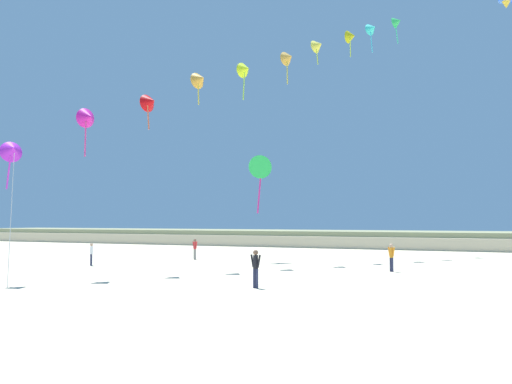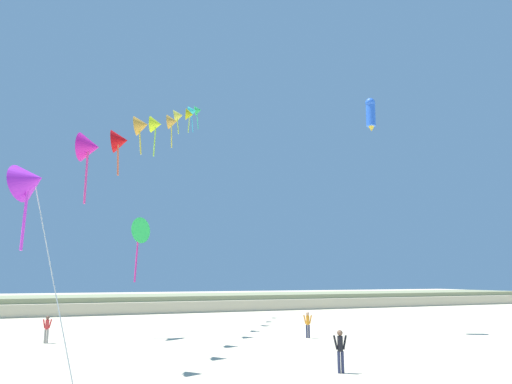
# 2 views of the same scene
# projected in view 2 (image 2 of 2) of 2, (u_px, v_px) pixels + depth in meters

# --- Properties ---
(dune_ridge) EXTENTS (120.00, 12.92, 1.84)m
(dune_ridge) POSITION_uv_depth(u_px,v_px,m) (135.00, 303.00, 55.74)
(dune_ridge) COLOR beige
(dune_ridge) RESTS_ON ground
(person_near_left) EXTENTS (0.52, 0.43, 1.69)m
(person_near_left) POSITION_uv_depth(u_px,v_px,m) (308.00, 323.00, 30.41)
(person_near_left) COLOR #282D4C
(person_near_left) RESTS_ON ground
(person_mid_center) EXTENTS (0.56, 0.27, 1.64)m
(person_mid_center) POSITION_uv_depth(u_px,v_px,m) (47.00, 327.00, 27.96)
(person_mid_center) COLOR gray
(person_mid_center) RESTS_ON ground
(person_far_left) EXTENTS (0.61, 0.25, 1.75)m
(person_far_left) POSITION_uv_depth(u_px,v_px,m) (340.00, 348.00, 19.23)
(person_far_left) COLOR #282D4C
(person_far_left) RESTS_ON ground
(kite_banner_string) EXTENTS (14.63, 35.82, 23.12)m
(kite_banner_string) POSITION_uv_depth(u_px,v_px,m) (165.00, 122.00, 32.19)
(kite_banner_string) COLOR #AA24CC
(large_kite_low_lead) EXTENTS (1.16, 1.15, 2.79)m
(large_kite_low_lead) POSITION_uv_depth(u_px,v_px,m) (371.00, 113.00, 36.68)
(large_kite_low_lead) COLOR blue
(large_kite_mid_trail) EXTENTS (1.85, 1.64, 4.45)m
(large_kite_mid_trail) POSITION_uv_depth(u_px,v_px,m) (138.00, 231.00, 31.71)
(large_kite_mid_trail) COLOR #35E75A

